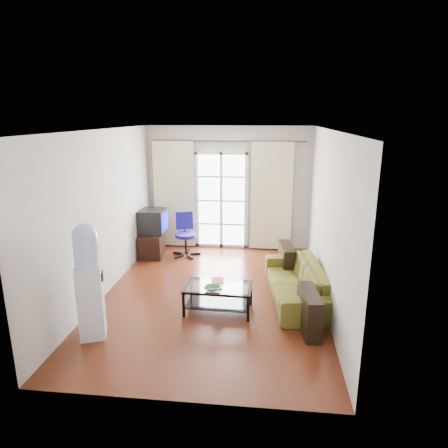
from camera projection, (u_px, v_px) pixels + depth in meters
The scene contains 20 objects.
floor at pixel (213, 295), 6.69m from camera, with size 5.20×5.20×0.00m, color #592715.
ceiling at pixel (212, 130), 5.98m from camera, with size 5.20×5.20×0.00m, color white.
wall_back at pixel (228, 188), 8.83m from camera, with size 3.60×0.02×2.70m, color beige.
wall_front at pixel (175, 283), 3.84m from camera, with size 3.60×0.02×2.70m, color beige.
wall_left at pixel (103, 214), 6.52m from camera, with size 0.02×5.20×2.70m, color beige.
wall_right at pixel (328, 220), 6.14m from camera, with size 0.02×5.20×2.70m, color beige.
french_door at pixel (221, 201), 8.86m from camera, with size 1.16×0.06×2.15m.
curtain_rod at pixel (228, 141), 8.46m from camera, with size 0.04×0.04×3.30m, color #4C3F2D.
curtain_left at pixel (174, 195), 8.88m from camera, with size 0.90×0.07×2.35m, color beige.
curtain_right at pixel (271, 197), 8.65m from camera, with size 0.90×0.07×2.35m, color beige.
radiator at pixel (263, 235), 8.92m from camera, with size 0.64×0.12×0.64m, color gray.
sofa at pixel (296, 282), 6.50m from camera, with size 1.01×2.09×0.59m, color brown.
coffee_table at pixel (218, 295), 6.08m from camera, with size 1.04×0.62×0.41m.
bowl at pixel (212, 288), 5.88m from camera, with size 0.30×0.30×0.06m, color #308539.
book at pixel (212, 281), 6.20m from camera, with size 0.21×0.27×0.02m, color #AD1B15.
remote at pixel (216, 289), 5.90m from camera, with size 0.18×0.05×0.02m, color black.
tv_stand at pixel (152, 245), 8.48m from camera, with size 0.45×0.68×0.50m, color black.
crt_tv at pixel (152, 221), 8.42m from camera, with size 0.56×0.55×0.50m.
task_chair at pixel (186, 243), 8.52m from camera, with size 0.79×0.79×0.92m.
water_cooler at pixel (89, 279), 5.22m from camera, with size 0.41×0.41×1.59m.
Camera 1 is at (0.86, -6.08, 2.91)m, focal length 32.00 mm.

